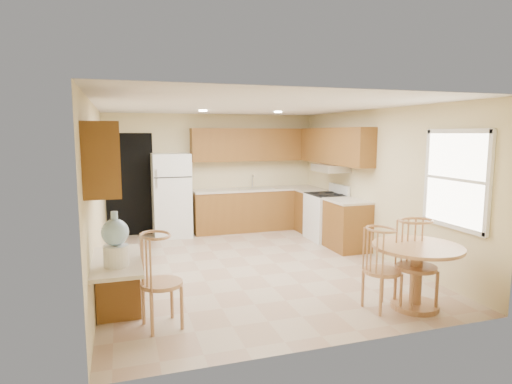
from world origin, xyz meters
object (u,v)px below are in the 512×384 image
object	(u,v)px
dining_table	(417,267)
stove	(326,216)
refrigerator	(171,195)
chair_desk	(162,274)
chair_table_b	(423,258)
water_crock	(115,241)
chair_table_a	(387,263)

from	to	relation	value
dining_table	stove	bearing A→B (deg)	81.17
refrigerator	chair_desk	size ratio (longest dim) A/B	1.65
chair_table_b	water_crock	xyz separation A→B (m)	(-3.40, 0.38, 0.37)
chair_table_a	refrigerator	bearing A→B (deg)	-165.61
refrigerator	chair_table_a	size ratio (longest dim) A/B	1.72
chair_table_b	stove	bearing A→B (deg)	-95.56
stove	chair_desk	size ratio (longest dim) A/B	1.06
dining_table	chair_desk	bearing A→B (deg)	173.91
chair_table_a	chair_desk	size ratio (longest dim) A/B	0.96
chair_table_a	chair_table_b	bearing A→B (deg)	66.25
water_crock	chair_table_a	bearing A→B (deg)	-5.12
stove	water_crock	xyz separation A→B (m)	(-3.92, -3.10, 0.55)
refrigerator	water_crock	size ratio (longest dim) A/B	3.05
chair_table_b	water_crock	bearing A→B (deg)	-3.34
refrigerator	stove	bearing A→B (deg)	-22.99
refrigerator	chair_table_a	bearing A→B (deg)	-67.03
refrigerator	chair_table_b	bearing A→B (deg)	-63.44
water_crock	chair_desk	bearing A→B (deg)	4.82
dining_table	water_crock	size ratio (longest dim) A/B	1.89
chair_table_a	stove	bearing A→B (deg)	156.02
refrigerator	chair_table_a	distance (m)	4.99
chair_table_a	chair_desk	bearing A→B (deg)	-105.45
water_crock	chair_table_b	bearing A→B (deg)	-6.35
dining_table	water_crock	distance (m)	3.45
chair_table_b	water_crock	distance (m)	3.44
stove	dining_table	size ratio (longest dim) A/B	1.04
dining_table	chair_table_b	size ratio (longest dim) A/B	0.99
stove	water_crock	bearing A→B (deg)	-141.67
chair_table_b	chair_desk	distance (m)	2.98
stove	chair_table_b	bearing A→B (deg)	-98.57
dining_table	chair_desk	xyz separation A→B (m)	(-2.95, 0.31, 0.12)
refrigerator	chair_desk	xyz separation A→B (m)	(-0.60, -4.29, -0.22)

